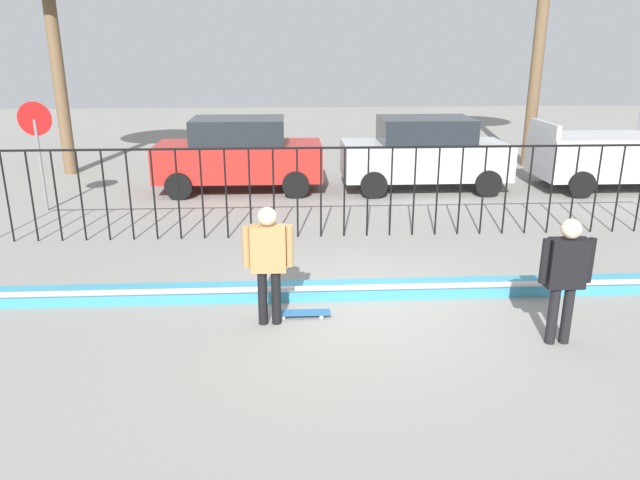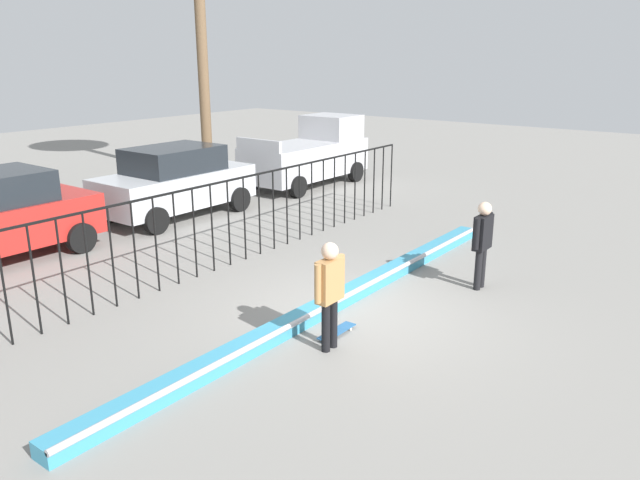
{
  "view_description": "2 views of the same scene",
  "coord_description": "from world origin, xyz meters",
  "px_view_note": "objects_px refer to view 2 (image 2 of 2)",
  "views": [
    {
      "loc": [
        -1.12,
        -8.07,
        3.69
      ],
      "look_at": [
        -0.64,
        0.69,
        0.84
      ],
      "focal_mm": 33.73,
      "sensor_mm": 36.0,
      "label": 1
    },
    {
      "loc": [
        -8.2,
        -5.4,
        4.25
      ],
      "look_at": [
        0.03,
        0.81,
        1.14
      ],
      "focal_mm": 34.64,
      "sensor_mm": 36.0,
      "label": 2
    }
  ],
  "objects_px": {
    "skateboard": "(337,332)",
    "parked_car_silver": "(175,181)",
    "skateboarder": "(330,286)",
    "pickup_truck": "(310,154)",
    "camera_operator": "(483,237)"
  },
  "relations": [
    {
      "from": "skateboarder",
      "to": "pickup_truck",
      "type": "height_order",
      "value": "pickup_truck"
    },
    {
      "from": "skateboard",
      "to": "pickup_truck",
      "type": "xyz_separation_m",
      "value": [
        9.05,
        7.59,
        0.98
      ]
    },
    {
      "from": "skateboard",
      "to": "parked_car_silver",
      "type": "xyz_separation_m",
      "value": [
        3.45,
        7.83,
        0.91
      ]
    },
    {
      "from": "skateboarder",
      "to": "parked_car_silver",
      "type": "height_order",
      "value": "parked_car_silver"
    },
    {
      "from": "skateboarder",
      "to": "parked_car_silver",
      "type": "distance_m",
      "value": 8.92
    },
    {
      "from": "camera_operator",
      "to": "parked_car_silver",
      "type": "xyz_separation_m",
      "value": [
        0.16,
        8.79,
        -0.03
      ]
    },
    {
      "from": "camera_operator",
      "to": "pickup_truck",
      "type": "relative_size",
      "value": 0.36
    },
    {
      "from": "skateboarder",
      "to": "skateboard",
      "type": "distance_m",
      "value": 1.06
    },
    {
      "from": "skateboarder",
      "to": "parked_car_silver",
      "type": "relative_size",
      "value": 0.39
    },
    {
      "from": "skateboarder",
      "to": "pickup_truck",
      "type": "distance_m",
      "value": 12.28
    },
    {
      "from": "skateboard",
      "to": "camera_operator",
      "type": "bearing_deg",
      "value": -11.06
    },
    {
      "from": "skateboard",
      "to": "pickup_truck",
      "type": "distance_m",
      "value": 11.85
    },
    {
      "from": "skateboard",
      "to": "parked_car_silver",
      "type": "height_order",
      "value": "parked_car_silver"
    },
    {
      "from": "parked_car_silver",
      "to": "camera_operator",
      "type": "bearing_deg",
      "value": -94.96
    },
    {
      "from": "skateboarder",
      "to": "pickup_truck",
      "type": "bearing_deg",
      "value": 37.65
    }
  ]
}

